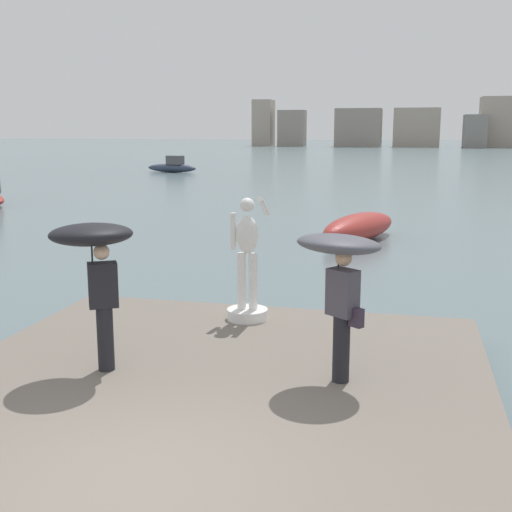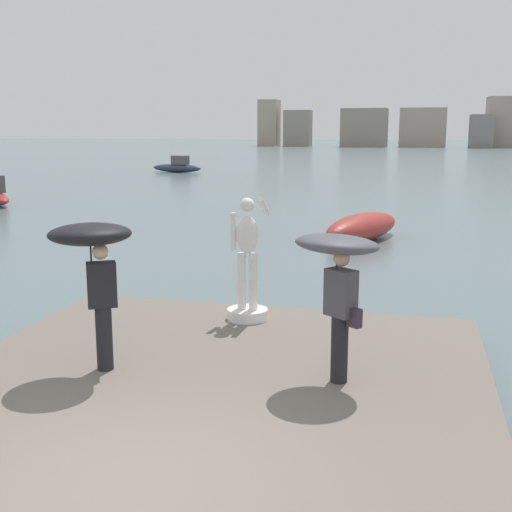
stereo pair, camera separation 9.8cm
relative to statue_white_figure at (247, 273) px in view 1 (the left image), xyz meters
The scene contains 8 objects.
ground_plane 34.74m from the statue_white_figure, 89.67° to the left, with size 400.00×400.00×0.00m, color slate.
pier 3.85m from the statue_white_figure, 86.92° to the right, with size 7.22×9.15×0.40m, color #70665B.
statue_white_figure is the anchor object (origin of this frame).
onlooker_left 3.22m from the statue_white_figure, 116.13° to the right, with size 1.48×1.49×2.03m.
onlooker_right 3.07m from the statue_white_figure, 52.86° to the right, with size 1.50×1.50×1.95m.
boat_mid 11.04m from the statue_white_figure, 84.51° to the left, with size 2.80×4.48×0.89m.
boat_leftward 45.99m from the statue_white_figure, 112.12° to the left, with size 4.83×1.87×1.42m.
distant_skyline 133.47m from the statue_white_figure, 87.70° to the left, with size 68.95×12.24×12.58m.
Camera 1 is at (2.42, -5.16, 3.59)m, focal length 45.65 mm.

